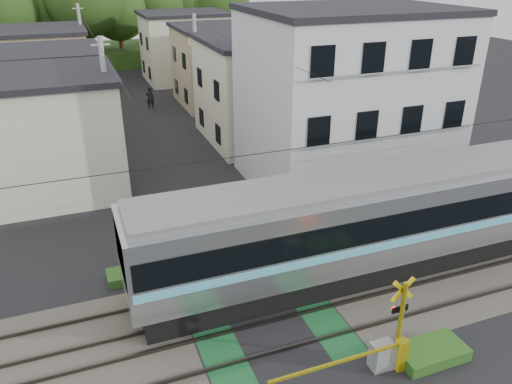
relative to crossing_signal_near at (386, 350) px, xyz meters
name	(u,v)px	position (x,y,z in m)	size (l,w,h in m)	color
ground	(262,315)	(-2.59, 3.65, -0.71)	(120.00, 120.00, 0.00)	black
track_bed	(262,314)	(-2.59, 3.65, -0.67)	(120.00, 120.00, 0.14)	#47423A
crossing_signal_near	(386,350)	(0.00, 0.00, 0.00)	(4.74, 0.65, 3.09)	yellow
crossing_signal_far	(167,259)	(-5.17, 7.31, 0.00)	(4.74, 0.65, 3.09)	yellow
apartment_block	(346,99)	(5.91, 13.15, 3.94)	(10.20, 8.36, 9.30)	silver
houses_row	(142,76)	(-2.33, 29.57, 2.53)	(22.07, 31.35, 6.80)	beige
tree_hill	(104,16)	(-2.77, 51.74, 4.82)	(40.00, 13.27, 11.88)	#2A4918
catenary	(417,194)	(3.41, 3.69, 2.98)	(60.00, 5.04, 7.00)	#2D2D33
utility_poles	(129,74)	(-3.64, 26.66, 3.37)	(7.90, 42.00, 8.00)	#A5A5A0
pedestrian	(150,98)	(-1.51, 31.92, 0.20)	(0.67, 0.44, 1.83)	black
weed_patches	(308,301)	(-0.83, 3.56, -0.53)	(10.25, 8.80, 0.40)	#2D5E1E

